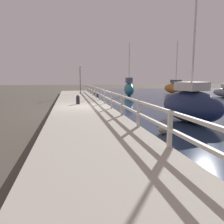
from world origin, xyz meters
TOP-DOWN VIEW (x-y plane):
  - ground_plane at (0.00, 0.00)m, footprint 120.00×120.00m
  - dock_walkway at (0.00, 0.00)m, footprint 3.48×36.00m
  - railing at (1.64, -0.00)m, footprint 0.10×32.50m
  - boulder_near_dock at (2.48, 12.41)m, footprint 0.72×0.65m
  - boulder_upstream at (2.72, -6.10)m, footprint 0.46×0.42m
  - mooring_bollard at (-0.20, 1.32)m, footprint 0.25×0.25m
  - dock_lamp at (0.52, 11.49)m, footprint 0.27×0.27m
  - sailboat_teal at (6.26, 11.58)m, footprint 1.36×4.08m
  - sailboat_orange at (13.22, 13.38)m, footprint 1.87×5.25m
  - sailboat_white at (8.89, 2.34)m, footprint 2.37×3.92m
  - sailboat_navy at (4.88, -4.26)m, footprint 2.35×3.81m

SIDE VIEW (x-z plane):
  - ground_plane at x=0.00m, z-range 0.00..0.00m
  - boulder_upstream at x=2.72m, z-range 0.00..0.35m
  - dock_walkway at x=0.00m, z-range 0.00..0.35m
  - boulder_near_dock at x=2.48m, z-range 0.00..0.54m
  - sailboat_white at x=8.89m, z-range -1.92..3.21m
  - mooring_bollard at x=-0.20m, z-range 0.35..0.97m
  - sailboat_orange at x=13.22m, z-range -2.64..4.27m
  - sailboat_navy at x=4.88m, z-range -2.83..4.51m
  - sailboat_teal at x=6.26m, z-range -2.20..3.95m
  - railing at x=1.64m, z-range 0.52..1.47m
  - dock_lamp at x=0.52m, z-range 1.13..4.31m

